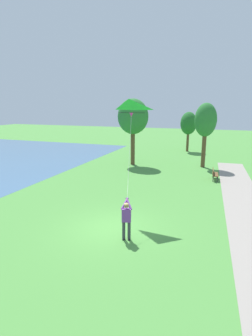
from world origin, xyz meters
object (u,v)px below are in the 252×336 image
object	(u,v)px
tree_treeline_left	(133,117)
tree_behind_path	(189,124)
person_kite_flyer	(126,217)
tree_treeline_right	(206,121)
flying_kite	(129,109)
park_bench_near_walkway	(214,173)

from	to	relation	value
tree_treeline_left	tree_behind_path	bearing A→B (deg)	67.31
person_kite_flyer	tree_treeline_right	bearing A→B (deg)	82.53
flying_kite	tree_behind_path	bearing A→B (deg)	89.01
person_kite_flyer	tree_treeline_left	xyz separation A→B (m)	(-4.69, 14.88, 3.69)
flying_kite	tree_treeline_right	bearing A→B (deg)	77.35
person_kite_flyer	park_bench_near_walkway	size ratio (longest dim) A/B	1.20
person_kite_flyer	tree_treeline_right	size ratio (longest dim) A/B	0.30
park_bench_near_walkway	tree_treeline_left	world-z (taller)	tree_treeline_left
tree_behind_path	park_bench_near_walkway	bearing A→B (deg)	-73.88
flying_kite	tree_treeline_right	xyz separation A→B (m)	(2.99, 13.31, -1.25)
flying_kite	person_kite_flyer	bearing A→B (deg)	-72.70
person_kite_flyer	tree_treeline_left	size ratio (longest dim) A/B	0.28
park_bench_near_walkway	tree_behind_path	distance (m)	14.12
person_kite_flyer	tree_behind_path	xyz separation A→B (m)	(-0.49, 24.92, 2.57)
flying_kite	tree_treeline_left	bearing A→B (deg)	107.54
park_bench_near_walkway	tree_treeline_right	bearing A→B (deg)	105.44
person_kite_flyer	tree_treeline_right	world-z (taller)	tree_treeline_right
person_kite_flyer	tree_behind_path	size ratio (longest dim) A/B	0.36
person_kite_flyer	tree_behind_path	world-z (taller)	tree_behind_path
person_kite_flyer	park_bench_near_walkway	world-z (taller)	person_kite_flyer
flying_kite	tree_behind_path	world-z (taller)	flying_kite
tree_treeline_right	flying_kite	bearing A→B (deg)	-102.65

